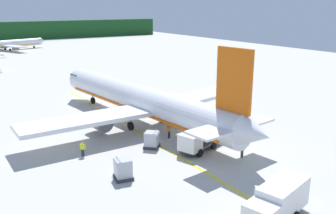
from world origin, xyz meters
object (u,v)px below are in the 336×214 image
airliner_foreground (142,101)px  crew_loader_left (83,148)px  airliner_far_taxiway (9,44)px  crew_supervisor (242,149)px  cargo_container_near (123,169)px  crew_marshaller (218,129)px  service_truck_baggage (196,142)px  cargo_container_mid (152,140)px  crew_loader_right (169,130)px  service_truck_fuel (278,202)px

airliner_foreground → crew_loader_left: bearing=-149.5°
airliner_far_taxiway → airliner_foreground: bearing=-90.2°
crew_supervisor → crew_loader_left: bearing=146.6°
cargo_container_near → crew_marshaller: size_ratio=1.19×
crew_loader_left → airliner_far_taxiway: bearing=84.1°
service_truck_baggage → cargo_container_mid: size_ratio=2.91×
crew_loader_right → crew_supervisor: size_ratio=1.04×
airliner_foreground → service_truck_baggage: bearing=-88.8°
airliner_far_taxiway → crew_loader_left: (-11.25, -108.55, -1.36)m
airliner_far_taxiway → crew_loader_left: 109.14m
airliner_foreground → crew_marshaller: (5.44, -9.50, -2.33)m
service_truck_baggage → cargo_container_near: bearing=-170.5°
crew_loader_left → crew_supervisor: size_ratio=0.97×
cargo_container_near → crew_loader_left: bearing=100.5°
airliner_foreground → service_truck_baggage: airliner_foreground is taller
cargo_container_near → crew_loader_right: 11.92m
cargo_container_near → crew_marshaller: (14.93, 4.10, 0.05)m
crew_marshaller → crew_loader_left: crew_marshaller is taller
service_truck_fuel → cargo_container_mid: (-0.49, 18.13, -0.66)m
cargo_container_mid → crew_loader_left: (-7.63, 1.77, 0.01)m
crew_marshaller → cargo_container_mid: bearing=171.0°
airliner_foreground → cargo_container_mid: bearing=-111.4°
airliner_foreground → service_truck_fuel: (-2.70, -26.26, -1.78)m
crew_supervisor → cargo_container_mid: bearing=131.2°
service_truck_fuel → crew_loader_left: (-8.12, 19.90, -0.65)m
airliner_far_taxiway → crew_marshaller: (5.02, -111.68, -1.27)m
service_truck_fuel → cargo_container_mid: size_ratio=2.94×
airliner_far_taxiway → service_truck_baggage: airliner_far_taxiway is taller
service_truck_baggage → crew_supervisor: (3.32, -3.88, -0.17)m
crew_supervisor → service_truck_baggage: bearing=130.6°
service_truck_fuel → cargo_container_mid: bearing=91.6°
airliner_far_taxiway → crew_marshaller: size_ratio=15.69×
cargo_container_near → crew_supervisor: (13.05, -2.26, -0.01)m
crew_loader_left → airliner_foreground: bearing=30.5°
airliner_foreground → crew_loader_left: (-10.83, -6.36, -2.43)m
airliner_far_taxiway → service_truck_fuel: size_ratio=4.03×
cargo_container_mid → crew_marshaller: bearing=-9.0°
airliner_foreground → cargo_container_mid: (-3.19, -8.13, -2.44)m
cargo_container_near → airliner_foreground: bearing=55.1°
service_truck_fuel → cargo_container_mid: 18.15m
airliner_foreground → crew_loader_left: 12.79m
airliner_far_taxiway → cargo_container_near: airliner_far_taxiway is taller
cargo_container_near → service_truck_baggage: bearing=9.5°
cargo_container_near → crew_loader_left: size_ratio=1.29×
crew_marshaller → service_truck_fuel: bearing=-115.9°
crew_loader_left → service_truck_fuel: bearing=-67.8°
crew_loader_right → crew_supervisor: 9.89m
crew_marshaller → crew_loader_left: size_ratio=1.09×
service_truck_fuel → crew_loader_right: size_ratio=3.94×
cargo_container_near → crew_marshaller: 15.48m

